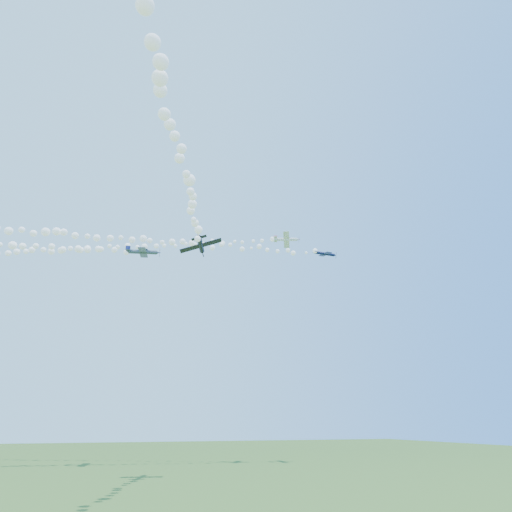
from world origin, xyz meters
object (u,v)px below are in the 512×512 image
object	(u,v)px
plane_navy	(325,254)
plane_grey	(143,252)
plane_white	(286,239)
plane_black	(201,245)

from	to	relation	value
plane_navy	plane_grey	distance (m)	44.00
plane_white	plane_grey	bearing A→B (deg)	-163.92
plane_navy	plane_grey	bearing A→B (deg)	178.11
plane_grey	plane_navy	bearing A→B (deg)	-0.12
plane_white	plane_black	xyz separation A→B (m)	(-25.10, -19.77, -12.77)
plane_grey	plane_black	bearing A→B (deg)	-61.97
plane_white	plane_grey	world-z (taller)	plane_white
plane_navy	plane_grey	size ratio (longest dim) A/B	0.75
plane_white	plane_grey	xyz separation A→B (m)	(-33.81, 4.95, -5.83)
plane_navy	plane_white	bearing A→B (deg)	176.66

